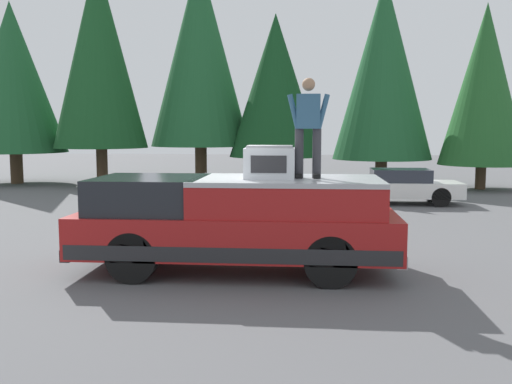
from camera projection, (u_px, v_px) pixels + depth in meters
The scene contains 11 objects.
ground_plane at pixel (204, 264), 10.48m from camera, with size 90.00×90.00×0.00m, color #565659.
pickup_truck at pixel (237, 222), 9.87m from camera, with size 2.01×5.54×1.65m.
compressor_unit at pixel (270, 162), 9.61m from camera, with size 0.65×0.84×0.56m.
person_on_truck_bed at pixel (308, 125), 9.62m from camera, with size 0.29×0.72×1.69m.
parked_car_white at pixel (398, 186), 18.95m from camera, with size 1.64×4.10×1.16m.
conifer_far_left at pixel (485, 85), 23.09m from camera, with size 3.50×3.50×7.54m.
conifer_left at pixel (383, 69), 24.49m from camera, with size 4.28×4.28×8.98m.
conifer_center_left at pixel (275, 86), 24.39m from camera, with size 3.99×3.99×7.37m.
conifer_center_right at pixel (200, 52), 25.31m from camera, with size 4.45×4.45×10.06m.
conifer_right at pixel (99, 53), 24.72m from camera, with size 4.08×4.08×9.87m.
conifer_far_right at pixel (12, 78), 25.51m from camera, with size 4.60×4.60×8.14m.
Camera 1 is at (-10.14, -1.86, 2.49)m, focal length 39.90 mm.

